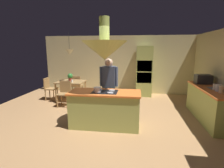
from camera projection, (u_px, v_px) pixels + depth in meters
The scene contains 19 objects.
ground at pixel (106, 123), 4.80m from camera, with size 8.16×8.16×0.00m, color #AD7F51.
wall_back at pixel (119, 65), 7.90m from camera, with size 6.80×0.10×2.55m, color beige.
kitchen_island at pixel (105, 109), 4.51m from camera, with size 1.80×0.78×0.94m.
counter_run_right at pixel (210, 104), 4.91m from camera, with size 0.73×2.27×0.92m.
oven_tower at pixel (144, 71), 7.40m from camera, with size 0.66×0.62×2.10m.
dining_table at pixel (71, 84), 6.74m from camera, with size 1.04×0.85×0.76m.
person_at_island at pixel (109, 84), 5.05m from camera, with size 0.53×0.23×1.72m.
range_hood at pixel (104, 49), 4.22m from camera, with size 1.10×1.10×1.00m.
pendant_light_over_table at pixel (69, 52), 6.51m from camera, with size 0.32×0.32×0.82m.
chair_facing_island at pixel (64, 92), 6.14m from camera, with size 0.40×0.40×0.87m.
chair_by_back_wall at pixel (77, 84), 7.40m from camera, with size 0.40×0.40×0.87m.
chair_at_corner at pixel (49, 87), 6.89m from camera, with size 0.40×0.40×0.87m.
potted_plant_on_table at pixel (70, 77), 6.71m from camera, with size 0.20×0.20×0.30m.
cup_on_table at pixel (72, 81), 6.49m from camera, with size 0.07×0.07×0.09m, color white.
canister_flour at pixel (222, 90), 4.26m from camera, with size 0.12×0.12×0.18m, color #E0B78C.
canister_sugar at pixel (218, 88), 4.44m from camera, with size 0.13×0.13×0.19m, color silver.
canister_tea at pixel (215, 87), 4.61m from camera, with size 0.11×0.11×0.16m, color silver.
microwave_on_counter at pixel (203, 79), 5.44m from camera, with size 0.46×0.36×0.28m, color #232326.
cooking_pot_on_cooktop at pixel (97, 90), 4.30m from camera, with size 0.18×0.18×0.12m, color #B2B2B7.
Camera 1 is at (0.76, -4.43, 1.98)m, focal length 28.16 mm.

